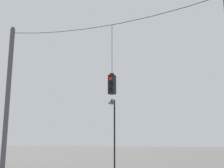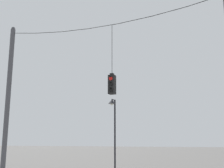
{
  "view_description": "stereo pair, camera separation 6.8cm",
  "coord_description": "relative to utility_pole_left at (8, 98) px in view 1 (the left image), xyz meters",
  "views": [
    {
      "loc": [
        5.98,
        -12.92,
        1.98
      ],
      "look_at": [
        0.54,
        0.44,
        4.95
      ],
      "focal_mm": 45.0,
      "sensor_mm": 36.0,
      "label": 1
    },
    {
      "loc": [
        6.04,
        -12.9,
        1.98
      ],
      "look_at": [
        0.54,
        0.44,
        4.95
      ],
      "focal_mm": 45.0,
      "sensor_mm": 36.0,
      "label": 2
    }
  ],
  "objects": [
    {
      "name": "street_lamp",
      "position": [
        4.66,
        5.72,
        -0.72
      ],
      "size": [
        0.53,
        0.91,
        5.07
      ],
      "color": "black",
      "rests_on": "ground_plane"
    },
    {
      "name": "traffic_light_near_left_pole",
      "position": [
        6.93,
        -0.01,
        0.33
      ],
      "size": [
        0.34,
        0.46,
        3.86
      ],
      "color": "black"
    },
    {
      "name": "span_wire",
      "position": [
        6.39,
        0.0,
        3.84
      ],
      "size": [
        12.79,
        0.03,
        0.61
      ],
      "color": "black"
    },
    {
      "name": "utility_pole_left",
      "position": [
        0.0,
        0.0,
        0.0
      ],
      "size": [
        0.29,
        0.29,
        9.28
      ],
      "color": "#4C4C51",
      "rests_on": "ground_plane"
    }
  ]
}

